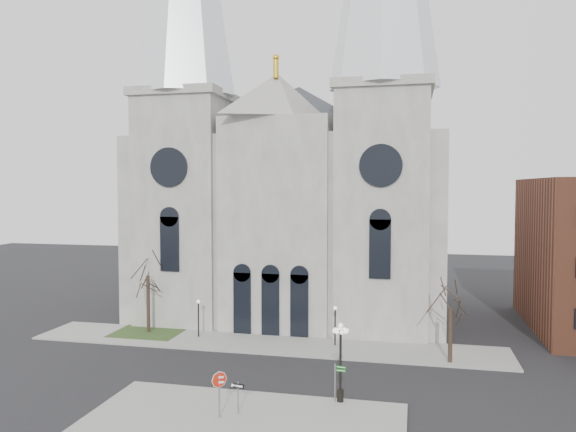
% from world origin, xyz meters
% --- Properties ---
extents(ground, '(160.00, 160.00, 0.00)m').
position_xyz_m(ground, '(0.00, 0.00, 0.00)').
color(ground, black).
rests_on(ground, ground).
extents(sidewalk_near, '(18.00, 10.00, 0.14)m').
position_xyz_m(sidewalk_near, '(3.00, -5.00, 0.07)').
color(sidewalk_near, gray).
rests_on(sidewalk_near, ground).
extents(sidewalk_far, '(40.00, 6.00, 0.14)m').
position_xyz_m(sidewalk_far, '(0.00, 11.00, 0.07)').
color(sidewalk_far, gray).
rests_on(sidewalk_far, ground).
extents(grass_patch, '(6.00, 5.00, 0.18)m').
position_xyz_m(grass_patch, '(-11.00, 12.00, 0.09)').
color(grass_patch, '#2E411C').
rests_on(grass_patch, ground).
extents(cathedral, '(33.00, 26.66, 54.00)m').
position_xyz_m(cathedral, '(0.00, 22.86, 18.48)').
color(cathedral, gray).
rests_on(cathedral, ground).
extents(tree_left, '(3.20, 3.20, 7.50)m').
position_xyz_m(tree_left, '(-11.00, 12.00, 5.58)').
color(tree_left, black).
rests_on(tree_left, ground).
extents(tree_right, '(3.20, 3.20, 6.00)m').
position_xyz_m(tree_right, '(15.00, 9.00, 4.47)').
color(tree_right, black).
rests_on(tree_right, ground).
extents(ped_lamp_left, '(0.32, 0.32, 3.26)m').
position_xyz_m(ped_lamp_left, '(-6.00, 11.50, 2.33)').
color(ped_lamp_left, black).
rests_on(ped_lamp_left, sidewalk_far).
extents(ped_lamp_right, '(0.32, 0.32, 3.26)m').
position_xyz_m(ped_lamp_right, '(6.00, 11.50, 2.33)').
color(ped_lamp_right, black).
rests_on(ped_lamp_right, sidewalk_far).
extents(stop_sign, '(0.88, 0.42, 2.67)m').
position_xyz_m(stop_sign, '(1.59, -4.38, 2.03)').
color(stop_sign, slate).
rests_on(stop_sign, sidewalk_near).
extents(globe_lamp, '(1.30, 1.30, 4.84)m').
position_xyz_m(globe_lamp, '(7.99, -0.50, 3.18)').
color(globe_lamp, black).
rests_on(globe_lamp, sidewalk_near).
extents(one_way_sign, '(0.82, 0.15, 1.87)m').
position_xyz_m(one_way_sign, '(2.47, -3.65, 1.43)').
color(one_way_sign, slate).
rests_on(one_way_sign, sidewalk_near).
extents(street_name_sign, '(0.74, 0.14, 2.31)m').
position_xyz_m(street_name_sign, '(7.74, -0.51, 1.50)').
color(street_name_sign, slate).
rests_on(street_name_sign, sidewalk_near).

